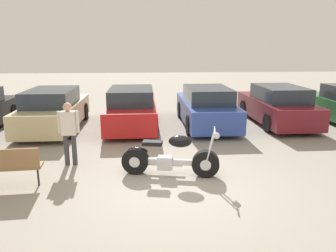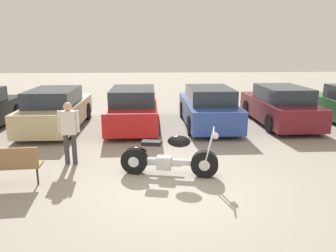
{
  "view_description": "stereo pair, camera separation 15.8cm",
  "coord_description": "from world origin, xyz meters",
  "px_view_note": "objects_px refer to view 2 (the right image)",
  "views": [
    {
      "loc": [
        -0.63,
        -6.45,
        2.9
      ],
      "look_at": [
        -0.02,
        1.86,
        0.85
      ],
      "focal_mm": 35.0,
      "sensor_mm": 36.0,
      "label": 1
    },
    {
      "loc": [
        -0.47,
        -6.46,
        2.9
      ],
      "look_at": [
        -0.02,
        1.86,
        0.85
      ],
      "focal_mm": 35.0,
      "sensor_mm": 36.0,
      "label": 2
    }
  ],
  "objects_px": {
    "parked_car_champagne": "(56,110)",
    "parked_car_red": "(134,108)",
    "parked_car_blue": "(208,107)",
    "person_standing": "(69,128)",
    "motorcycle": "(168,158)",
    "parked_car_maroon": "(279,106)"
  },
  "relations": [
    {
      "from": "parked_car_champagne",
      "to": "parked_car_red",
      "type": "xyz_separation_m",
      "value": [
        2.74,
        0.11,
        0.0
      ]
    },
    {
      "from": "parked_car_blue",
      "to": "person_standing",
      "type": "distance_m",
      "value": 5.69
    },
    {
      "from": "parked_car_champagne",
      "to": "motorcycle",
      "type": "bearing_deg",
      "value": -50.89
    },
    {
      "from": "parked_car_champagne",
      "to": "parked_car_red",
      "type": "relative_size",
      "value": 1.0
    },
    {
      "from": "parked_car_red",
      "to": "parked_car_blue",
      "type": "bearing_deg",
      "value": 0.76
    },
    {
      "from": "parked_car_maroon",
      "to": "person_standing",
      "type": "distance_m",
      "value": 7.97
    },
    {
      "from": "parked_car_maroon",
      "to": "person_standing",
      "type": "relative_size",
      "value": 2.85
    },
    {
      "from": "parked_car_blue",
      "to": "parked_car_maroon",
      "type": "distance_m",
      "value": 2.75
    },
    {
      "from": "parked_car_blue",
      "to": "parked_car_maroon",
      "type": "xyz_separation_m",
      "value": [
        2.74,
        0.13,
        0.0
      ]
    },
    {
      "from": "parked_car_red",
      "to": "motorcycle",
      "type": "bearing_deg",
      "value": -78.03
    },
    {
      "from": "motorcycle",
      "to": "parked_car_blue",
      "type": "distance_m",
      "value": 5.06
    },
    {
      "from": "parked_car_champagne",
      "to": "parked_car_blue",
      "type": "xyz_separation_m",
      "value": [
        5.49,
        0.14,
        0.0
      ]
    },
    {
      "from": "parked_car_champagne",
      "to": "parked_car_maroon",
      "type": "relative_size",
      "value": 1.0
    },
    {
      "from": "parked_car_champagne",
      "to": "person_standing",
      "type": "bearing_deg",
      "value": -70.21
    },
    {
      "from": "parked_car_blue",
      "to": "motorcycle",
      "type": "bearing_deg",
      "value": -110.19
    },
    {
      "from": "parked_car_champagne",
      "to": "person_standing",
      "type": "distance_m",
      "value": 4.0
    },
    {
      "from": "parked_car_champagne",
      "to": "person_standing",
      "type": "relative_size",
      "value": 2.85
    },
    {
      "from": "parked_car_champagne",
      "to": "parked_car_red",
      "type": "distance_m",
      "value": 2.74
    },
    {
      "from": "parked_car_red",
      "to": "parked_car_blue",
      "type": "relative_size",
      "value": 1.0
    },
    {
      "from": "parked_car_red",
      "to": "parked_car_maroon",
      "type": "xyz_separation_m",
      "value": [
        5.49,
        0.17,
        0.0
      ]
    },
    {
      "from": "parked_car_blue",
      "to": "person_standing",
      "type": "height_order",
      "value": "person_standing"
    },
    {
      "from": "parked_car_maroon",
      "to": "parked_car_red",
      "type": "bearing_deg",
      "value": -178.27
    }
  ]
}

